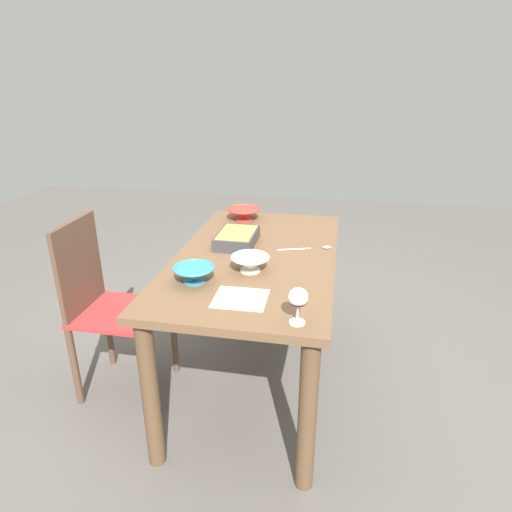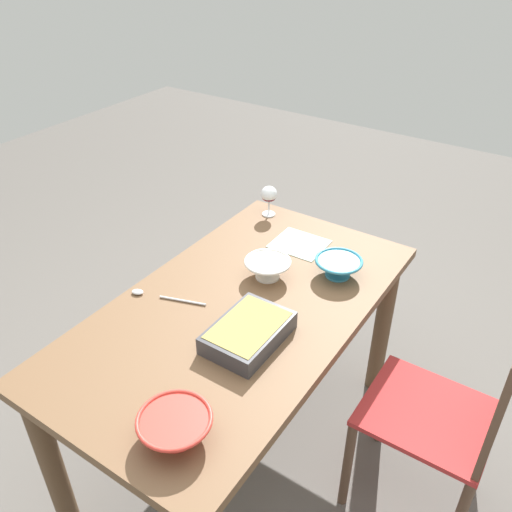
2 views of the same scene
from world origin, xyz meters
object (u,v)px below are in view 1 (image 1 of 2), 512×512
object	(u,v)px
wine_glass	(298,299)
chair	(105,303)
dining_table	(256,277)
small_bowl	(244,213)
casserole_dish	(237,237)
mixing_bowl	(250,262)
serving_spoon	(315,248)
napkin	(241,298)
serving_bowl	(194,273)

from	to	relation	value
wine_glass	chair	bearing A→B (deg)	-112.96
dining_table	small_bowl	distance (m)	0.60
chair	casserole_dish	world-z (taller)	chair
chair	mixing_bowl	bearing A→B (deg)	88.44
chair	wine_glass	world-z (taller)	chair
serving_spoon	napkin	size ratio (longest dim) A/B	1.29
dining_table	chair	xyz separation A→B (m)	(0.18, -0.76, -0.13)
wine_glass	napkin	world-z (taller)	wine_glass
mixing_bowl	serving_bowl	distance (m)	0.27
casserole_dish	serving_bowl	world-z (taller)	serving_bowl
dining_table	napkin	world-z (taller)	napkin
dining_table	napkin	distance (m)	0.50
dining_table	wine_glass	distance (m)	0.72
chair	napkin	bearing A→B (deg)	69.60
mixing_bowl	serving_bowl	xyz separation A→B (m)	(0.16, -0.22, -0.00)
dining_table	wine_glass	world-z (taller)	wine_glass
serving_spoon	dining_table	bearing A→B (deg)	-66.18
dining_table	serving_spoon	bearing A→B (deg)	113.82
wine_glass	casserole_dish	bearing A→B (deg)	-151.92
chair	wine_glass	xyz separation A→B (m)	(0.44, 1.03, 0.35)
wine_glass	serving_bowl	distance (m)	0.55
mixing_bowl	wine_glass	bearing A→B (deg)	32.01
mixing_bowl	serving_bowl	bearing A→B (deg)	-54.17
casserole_dish	napkin	world-z (taller)	casserole_dish
casserole_dish	napkin	distance (m)	0.63
dining_table	serving_bowl	world-z (taller)	serving_bowl
chair	small_bowl	distance (m)	0.98
chair	casserole_dish	size ratio (longest dim) A/B	3.29
small_bowl	mixing_bowl	bearing A→B (deg)	14.42
mixing_bowl	dining_table	bearing A→B (deg)	-176.99
wine_glass	mixing_bowl	distance (m)	0.49
serving_bowl	napkin	xyz separation A→B (m)	(0.12, 0.23, -0.04)
wine_glass	small_bowl	size ratio (longest dim) A/B	0.70
dining_table	napkin	xyz separation A→B (m)	(0.48, 0.03, 0.13)
dining_table	casserole_dish	bearing A→B (deg)	-134.72
mixing_bowl	napkin	bearing A→B (deg)	3.31
small_bowl	serving_spoon	world-z (taller)	small_bowl
casserole_dish	small_bowl	bearing A→B (deg)	-172.71
serving_bowl	serving_spoon	xyz separation A→B (m)	(-0.49, 0.49, -0.04)
wine_glass	serving_spoon	xyz separation A→B (m)	(-0.75, 0.01, -0.09)
small_bowl	serving_bowl	world-z (taller)	same
wine_glass	mixing_bowl	size ratio (longest dim) A/B	0.80
dining_table	small_bowl	world-z (taller)	small_bowl
wine_glass	serving_bowl	world-z (taller)	wine_glass
serving_spoon	chair	bearing A→B (deg)	-73.50
chair	serving_spoon	size ratio (longest dim) A/B	3.42
chair	napkin	xyz separation A→B (m)	(0.29, 0.79, 0.26)
wine_glass	serving_bowl	xyz separation A→B (m)	(-0.26, -0.48, -0.06)
napkin	mixing_bowl	bearing A→B (deg)	-176.69
serving_bowl	chair	bearing A→B (deg)	-107.80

